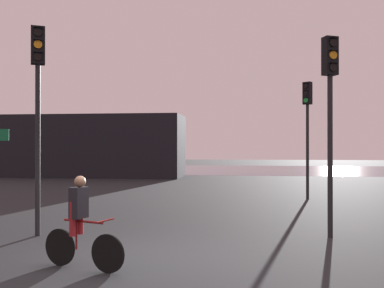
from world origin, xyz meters
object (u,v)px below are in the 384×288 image
at_px(traffic_light_far_right, 307,118).
at_px(traffic_light_near_left, 38,92).
at_px(distant_building, 82,146).
at_px(cyclist, 80,222).
at_px(traffic_light_near_right, 330,99).

distance_m(traffic_light_far_right, traffic_light_near_left, 10.86).
distance_m(distant_building, cyclist, 23.49).
xyz_separation_m(traffic_light_near_left, cyclist, (2.05, -2.50, -2.62)).
relative_size(distant_building, traffic_light_near_right, 3.02).
height_order(distant_building, cyclist, distant_building).
height_order(traffic_light_near_right, cyclist, traffic_light_near_right).
bearing_deg(distant_building, traffic_light_far_right, -39.57).
distance_m(traffic_light_far_right, cyclist, 11.98).
bearing_deg(cyclist, traffic_light_near_left, -121.71).
height_order(distant_building, traffic_light_far_right, traffic_light_far_right).
relative_size(traffic_light_near_right, cyclist, 2.89).
height_order(traffic_light_near_left, traffic_light_near_right, traffic_light_near_left).
bearing_deg(traffic_light_near_right, traffic_light_far_right, -116.67).
bearing_deg(distant_building, cyclist, -68.82).
relative_size(traffic_light_far_right, traffic_light_near_right, 1.00).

